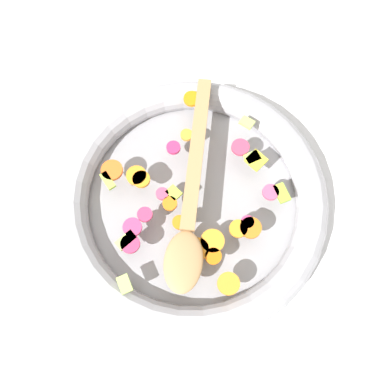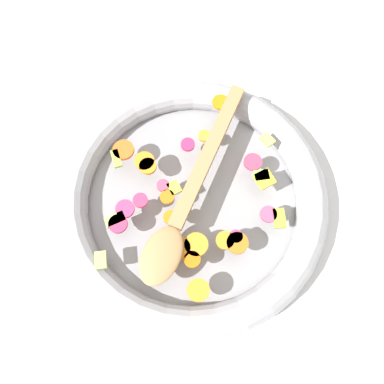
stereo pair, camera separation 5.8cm
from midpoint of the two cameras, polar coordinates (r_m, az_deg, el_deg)
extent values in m
plane|color=silver|center=(0.62, -2.62, -1.92)|extent=(4.00, 4.00, 0.00)
cylinder|color=gray|center=(0.62, -2.64, -1.75)|extent=(0.39, 0.39, 0.01)
torus|color=#9E9EA5|center=(0.60, -2.72, -1.19)|extent=(0.44, 0.44, 0.05)
cylinder|color=orange|center=(0.59, -10.50, 1.53)|extent=(0.03, 0.03, 0.01)
cylinder|color=orange|center=(0.56, 4.17, -6.02)|extent=(0.03, 0.03, 0.01)
cylinder|color=orange|center=(0.61, -14.77, 2.86)|extent=(0.05, 0.05, 0.01)
cylinder|color=orange|center=(0.56, -4.84, -5.06)|extent=(0.03, 0.03, 0.01)
cylinder|color=orange|center=(0.57, -6.26, -2.17)|extent=(0.03, 0.03, 0.01)
cylinder|color=orange|center=(0.59, -11.22, 2.11)|extent=(0.04, 0.04, 0.01)
cylinder|color=orange|center=(0.55, 0.17, -7.90)|extent=(0.04, 0.04, 0.01)
cylinder|color=orange|center=(0.61, -3.18, 8.34)|extent=(0.02, 0.02, 0.01)
cylinder|color=orange|center=(0.56, 6.04, -5.87)|extent=(0.04, 0.04, 0.01)
cylinder|color=orange|center=(0.55, -2.69, -9.16)|extent=(0.05, 0.05, 0.01)
cylinder|color=orange|center=(0.54, 2.51, -14.22)|extent=(0.04, 0.04, 0.01)
cylinder|color=orange|center=(0.55, 0.24, -10.20)|extent=(0.03, 0.03, 0.01)
cylinder|color=orange|center=(0.65, -2.62, 13.69)|extent=(0.04, 0.04, 0.01)
cube|color=#ACC562|center=(0.57, -12.92, -7.60)|extent=(0.03, 0.03, 0.01)
cube|color=#B2D949|center=(0.60, -15.41, 1.30)|extent=(0.03, 0.03, 0.01)
cube|color=#AAC561|center=(0.56, -13.23, -13.95)|extent=(0.02, 0.03, 0.01)
cube|color=#9DBC3D|center=(0.57, -5.62, -0.74)|extent=(0.03, 0.03, 0.01)
cube|color=#BDDA60|center=(0.63, 5.76, 10.16)|extent=(0.03, 0.03, 0.01)
cube|color=#97C337|center=(0.58, 10.80, -0.55)|extent=(0.03, 0.03, 0.01)
cube|color=#AAD359|center=(0.60, 6.50, 4.87)|extent=(0.03, 0.02, 0.01)
cylinder|color=#D3396B|center=(0.57, -11.94, -5.68)|extent=(0.03, 0.03, 0.01)
cylinder|color=#D3345E|center=(0.57, -10.06, -3.80)|extent=(0.03, 0.03, 0.01)
cylinder|color=#D83766|center=(0.56, 5.57, -5.01)|extent=(0.03, 0.03, 0.01)
cylinder|color=#C82C5F|center=(0.61, -5.57, 6.38)|extent=(0.03, 0.03, 0.01)
cylinder|color=#CD4466|center=(0.58, -7.40, -0.35)|extent=(0.03, 0.03, 0.01)
cylinder|color=#D2335D|center=(0.56, -12.31, -8.14)|extent=(0.03, 0.03, 0.01)
cylinder|color=#D64C74|center=(0.58, 9.15, -0.43)|extent=(0.03, 0.03, 0.01)
cylinder|color=#DB3C5D|center=(0.60, 4.69, 6.45)|extent=(0.04, 0.04, 0.01)
cube|color=yellow|center=(0.60, 7.07, 4.45)|extent=(0.04, 0.04, 0.01)
cube|color=#A87F51|center=(0.59, -2.08, 5.95)|extent=(0.07, 0.26, 0.01)
ellipsoid|color=#A87F51|center=(0.54, -4.42, -10.97)|extent=(0.07, 0.10, 0.01)
camera|label=1|loc=(0.03, -92.89, -8.00)|focal=35.00mm
camera|label=2|loc=(0.03, 87.11, 8.00)|focal=35.00mm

